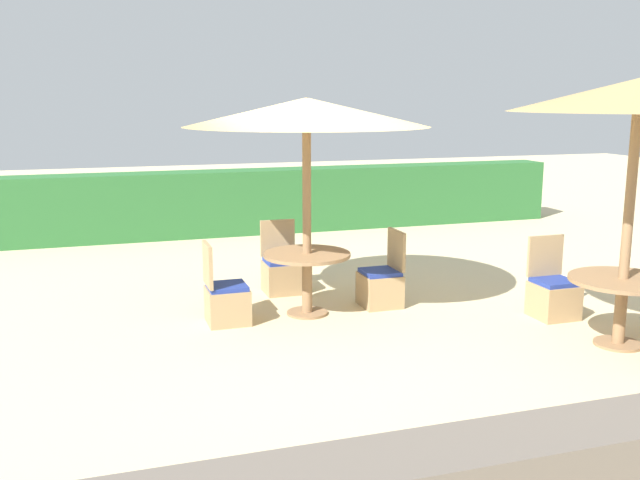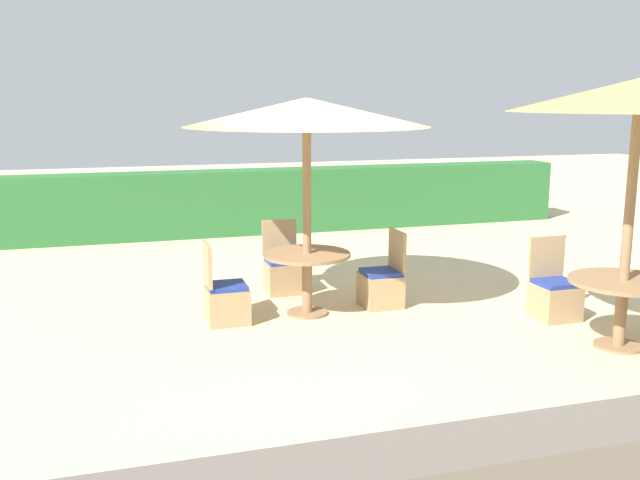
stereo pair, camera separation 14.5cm
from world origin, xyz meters
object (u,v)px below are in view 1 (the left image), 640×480
object	(u,v)px
parasol_front_right	(639,96)
patio_chair_center_east	(381,285)
parasol_center	(306,113)
round_table_center	(307,267)
patio_chair_center_north	(282,273)
round_table_front_right	(622,293)
patio_chair_center_west	(226,301)
patio_chair_front_right_north	(553,295)

from	to	relation	value
parasol_front_right	patio_chair_center_east	bearing A→B (deg)	130.61
parasol_center	round_table_center	bearing A→B (deg)	0.00
patio_chair_center_north	patio_chair_center_east	bearing A→B (deg)	135.66
patio_chair_center_north	round_table_front_right	size ratio (longest dim) A/B	0.87
patio_chair_center_west	round_table_center	bearing A→B (deg)	92.53
parasol_front_right	patio_chair_front_right_north	bearing A→B (deg)	93.15
parasol_front_right	round_table_front_right	size ratio (longest dim) A/B	2.52
round_table_front_right	parasol_front_right	bearing A→B (deg)	180.00
patio_chair_center_west	round_table_front_right	world-z (taller)	patio_chair_center_west
parasol_center	patio_chair_front_right_north	world-z (taller)	parasol_center
patio_chair_center_north	parasol_front_right	world-z (taller)	parasol_front_right
parasol_center	patio_chair_center_north	bearing A→B (deg)	92.04
patio_chair_center_east	patio_chair_center_north	bearing A→B (deg)	45.66
patio_chair_center_east	round_table_front_right	xyz separation A→B (m)	(1.77, -2.07, 0.30)
round_table_center	patio_chair_front_right_north	size ratio (longest dim) A/B	1.09
patio_chair_center_north	parasol_front_right	xyz separation A→B (m)	(2.77, -3.04, 2.25)
patio_chair_center_east	patio_chair_front_right_north	size ratio (longest dim) A/B	1.00
patio_chair_center_east	patio_chair_front_right_north	bearing A→B (deg)	-121.04
patio_chair_center_west	patio_chair_center_north	world-z (taller)	same
round_table_front_right	patio_chair_front_right_north	bearing A→B (deg)	93.15
parasol_center	patio_chair_center_north	size ratio (longest dim) A/B	2.98
round_table_center	round_table_front_right	size ratio (longest dim) A/B	0.95
patio_chair_center_north	round_table_front_right	world-z (taller)	patio_chair_center_north
patio_chair_center_west	round_table_front_right	distance (m)	4.20
parasol_center	parasol_front_right	world-z (taller)	parasol_front_right
parasol_center	patio_chair_center_east	xyz separation A→B (m)	(0.96, 0.05, -2.07)
round_table_front_right	parasol_center	bearing A→B (deg)	143.57
round_table_front_right	patio_chair_front_right_north	world-z (taller)	patio_chair_front_right_north
patio_chair_center_west	parasol_front_right	size ratio (longest dim) A/B	0.35
patio_chair_center_north	patio_chair_front_right_north	bearing A→B (deg)	143.51
patio_chair_center_north	patio_chair_front_right_north	size ratio (longest dim) A/B	1.00
round_table_center	round_table_front_right	world-z (taller)	round_table_center
patio_chair_center_west	patio_chair_front_right_north	world-z (taller)	same
patio_chair_center_west	patio_chair_front_right_north	bearing A→B (deg)	75.55
parasol_center	patio_chair_center_west	bearing A→B (deg)	-177.47
patio_chair_center_east	patio_chair_front_right_north	xyz separation A→B (m)	(1.71, -1.03, 0.00)
patio_chair_center_east	parasol_center	bearing A→B (deg)	92.98
round_table_center	patio_chair_center_east	world-z (taller)	patio_chair_center_east
round_table_center	patio_chair_center_east	distance (m)	1.01
round_table_center	patio_chair_center_west	bearing A→B (deg)	-177.47
parasol_center	patio_chair_center_west	size ratio (longest dim) A/B	2.98
patio_chair_center_west	round_table_front_right	size ratio (longest dim) A/B	0.87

